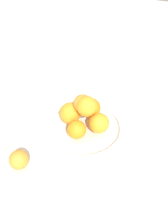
# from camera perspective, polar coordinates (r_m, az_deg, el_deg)

# --- Properties ---
(ground_plane) EXTENTS (4.00, 4.00, 0.00)m
(ground_plane) POSITION_cam_1_polar(r_m,az_deg,el_deg) (0.87, 0.00, -4.85)
(ground_plane) COLOR beige
(fruit_bowl) EXTENTS (0.30, 0.30, 0.03)m
(fruit_bowl) POSITION_cam_1_polar(r_m,az_deg,el_deg) (0.86, 0.00, -4.18)
(fruit_bowl) COLOR silver
(fruit_bowl) RESTS_ON ground_plane
(orange_pile) EXTENTS (0.20, 0.20, 0.14)m
(orange_pile) POSITION_cam_1_polar(r_m,az_deg,el_deg) (0.81, 0.02, -0.40)
(orange_pile) COLOR orange
(orange_pile) RESTS_ON fruit_bowl
(stray_orange) EXTENTS (0.07, 0.07, 0.07)m
(stray_orange) POSITION_cam_1_polar(r_m,az_deg,el_deg) (0.77, -16.64, -11.80)
(stray_orange) COLOR orange
(stray_orange) RESTS_ON ground_plane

